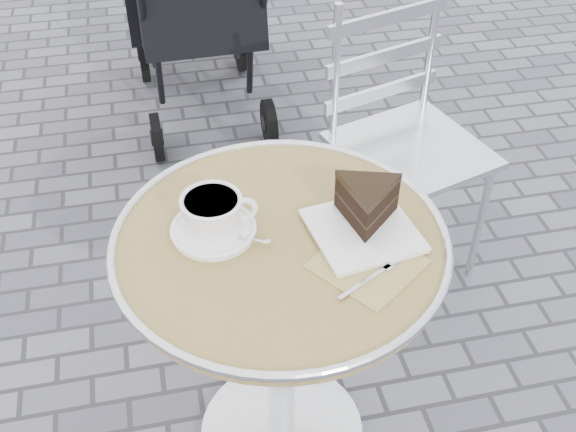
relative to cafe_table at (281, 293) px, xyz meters
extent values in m
cylinder|color=silver|center=(0.00, 0.00, -0.55)|extent=(0.44, 0.44, 0.03)
cylinder|color=silver|center=(0.00, 0.00, -0.20)|extent=(0.07, 0.07, 0.67)
cylinder|color=tan|center=(0.00, 0.00, 0.15)|extent=(0.70, 0.70, 0.03)
torus|color=silver|center=(0.00, 0.00, 0.16)|extent=(0.72, 0.72, 0.02)
cylinder|color=white|center=(-0.13, 0.05, 0.17)|extent=(0.18, 0.18, 0.01)
cylinder|color=white|center=(-0.13, 0.05, 0.22)|extent=(0.12, 0.12, 0.08)
torus|color=white|center=(-0.07, 0.05, 0.22)|extent=(0.06, 0.01, 0.06)
cylinder|color=beige|center=(-0.13, 0.05, 0.25)|extent=(0.11, 0.11, 0.01)
cube|color=tan|center=(0.16, -0.11, 0.16)|extent=(0.26, 0.26, 0.00)
cube|color=white|center=(0.17, -0.02, 0.17)|extent=(0.23, 0.23, 0.01)
cylinder|color=silver|center=(0.41, 0.37, -0.34)|extent=(0.02, 0.02, 0.46)
cylinder|color=silver|center=(0.74, 0.47, -0.34)|extent=(0.02, 0.02, 0.46)
cylinder|color=silver|center=(0.31, 0.70, -0.34)|extent=(0.02, 0.02, 0.46)
cylinder|color=silver|center=(0.64, 0.80, -0.34)|extent=(0.02, 0.02, 0.46)
cube|color=silver|center=(0.53, 0.58, -0.09)|extent=(0.51, 0.51, 0.02)
cylinder|color=black|center=(-0.23, 1.37, -0.47)|extent=(0.04, 0.20, 0.20)
cylinder|color=black|center=(0.23, 1.38, -0.47)|extent=(0.04, 0.20, 0.20)
cylinder|color=black|center=(-0.24, 2.03, -0.41)|extent=(0.04, 0.31, 0.31)
cylinder|color=black|center=(0.22, 2.04, -0.41)|extent=(0.04, 0.31, 0.31)
camera|label=1|loc=(-0.22, -1.09, 1.19)|focal=45.00mm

